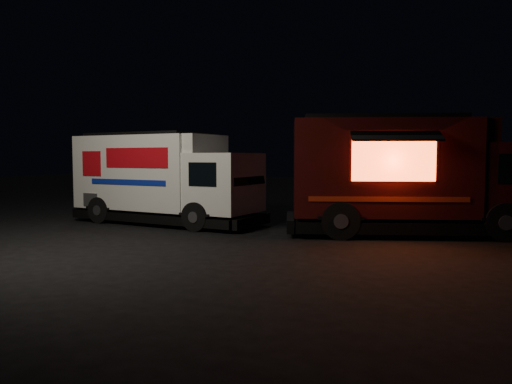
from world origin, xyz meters
name	(u,v)px	position (x,y,z in m)	size (l,w,h in m)	color
ground	(155,236)	(0.00, 0.00, 0.00)	(80.00, 80.00, 0.00)	black
white_truck	(167,178)	(-1.15, 2.39, 1.49)	(6.56, 2.24, 2.97)	silver
red_truck	(414,175)	(6.50, 3.17, 1.66)	(7.12, 2.62, 3.31)	#33090D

